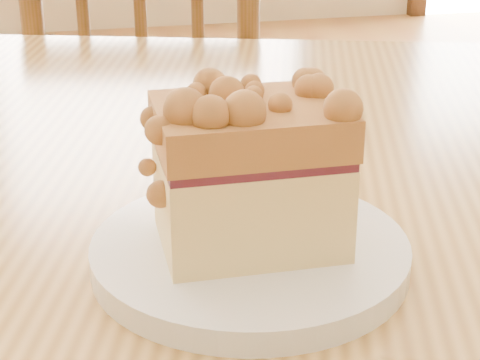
% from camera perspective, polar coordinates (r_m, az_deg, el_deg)
% --- Properties ---
extents(cafe_table_main, '(1.49, 1.20, 0.75)m').
position_cam_1_polar(cafe_table_main, '(0.74, -7.81, -5.29)').
color(cafe_table_main, tan).
rests_on(cafe_table_main, ground).
extents(cafe_chair_main, '(0.45, 0.45, 0.85)m').
position_cam_1_polar(cafe_chair_main, '(1.46, -5.80, -0.09)').
color(cafe_chair_main, brown).
rests_on(cafe_chair_main, ground).
extents(plate, '(0.20, 0.20, 0.02)m').
position_cam_1_polar(plate, '(0.54, 0.68, -5.12)').
color(plate, white).
rests_on(plate, cafe_table_main).
extents(cake_slice, '(0.12, 0.09, 0.11)m').
position_cam_1_polar(cake_slice, '(0.51, 0.69, 0.88)').
color(cake_slice, '#FFE190').
rests_on(cake_slice, plate).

